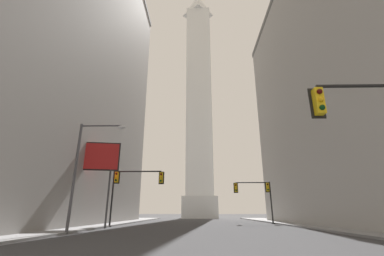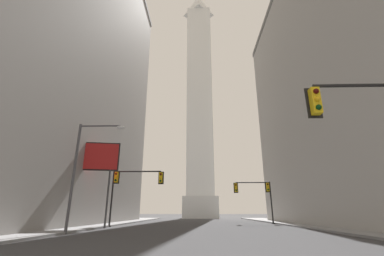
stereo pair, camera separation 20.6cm
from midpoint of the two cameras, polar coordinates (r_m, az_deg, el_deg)
sidewalk_left at (r=27.48m, az=-24.91°, el=-19.42°), size 5.00×75.70×0.15m
sidewalk_right at (r=27.76m, az=28.88°, el=-18.86°), size 5.00×75.70×0.15m
building_left at (r=42.00m, az=-34.80°, el=15.50°), size 25.25×46.77×44.89m
obelisk at (r=72.29m, az=1.42°, el=7.22°), size 8.47×8.47×67.36m
traffic_light_mid_left at (r=28.44m, az=-13.69°, el=-11.80°), size 5.54×0.50×5.66m
traffic_light_mid_right at (r=35.81m, az=14.21°, el=-13.50°), size 4.95×0.52×5.27m
street_lamp at (r=20.61m, az=-23.03°, el=-6.97°), size 3.55×0.36×7.88m
billboard_sign at (r=27.30m, az=-20.79°, el=-6.50°), size 4.52×0.96×8.12m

